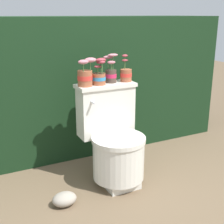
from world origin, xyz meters
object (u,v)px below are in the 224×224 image
at_px(potted_plant_left, 85,75).
at_px(potted_plant_midleft, 99,75).
at_px(potted_plant_middle, 111,72).
at_px(potted_plant_midright, 126,74).
at_px(toilet, 114,141).
at_px(garden_stone, 64,199).

relative_size(potted_plant_left, potted_plant_midleft, 1.05).
bearing_deg(potted_plant_left, potted_plant_midleft, 0.63).
bearing_deg(potted_plant_middle, potted_plant_midright, -7.76).
bearing_deg(potted_plant_middle, toilet, -108.82).
relative_size(potted_plant_middle, potted_plant_midright, 1.06).
distance_m(potted_plant_midright, garden_stone, 1.13).
xyz_separation_m(potted_plant_middle, potted_plant_midright, (0.13, -0.02, -0.03)).
distance_m(potted_plant_midleft, garden_stone, 1.00).
xyz_separation_m(potted_plant_left, garden_stone, (-0.32, -0.32, -0.85)).
xyz_separation_m(potted_plant_midleft, potted_plant_midright, (0.26, 0.02, -0.01)).
distance_m(potted_plant_left, potted_plant_midleft, 0.12).
bearing_deg(potted_plant_midright, potted_plant_middle, 172.24).
bearing_deg(potted_plant_midright, potted_plant_midleft, -176.17).
bearing_deg(potted_plant_left, potted_plant_midright, 2.80).
height_order(toilet, potted_plant_midright, potted_plant_midright).
xyz_separation_m(potted_plant_left, potted_plant_middle, (0.24, 0.04, 0.00)).
relative_size(potted_plant_middle, garden_stone, 1.32).
bearing_deg(potted_plant_midleft, potted_plant_middle, 16.21).
relative_size(toilet, potted_plant_middle, 3.37).
xyz_separation_m(toilet, garden_stone, (-0.50, -0.18, -0.31)).
xyz_separation_m(toilet, potted_plant_midleft, (-0.06, 0.14, 0.53)).
distance_m(potted_plant_left, garden_stone, 0.96).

